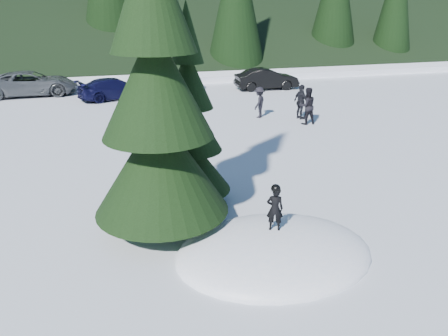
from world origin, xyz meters
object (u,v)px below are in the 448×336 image
object	(u,v)px
adult_0	(307,106)
adult_2	(259,102)
adult_1	(301,102)
spruce_tall	(157,97)
car_5	(267,79)
car_4	(169,79)
child_skier	(275,209)
car_3	(115,89)
car_2	(31,83)
spruce_short	(189,130)

from	to	relation	value
adult_0	adult_2	distance (m)	2.44
adult_0	adult_1	xyz separation A→B (m)	(0.16, 0.96, -0.02)
spruce_tall	car_5	world-z (taller)	spruce_tall
adult_0	car_4	xyz separation A→B (m)	(-4.72, 10.19, -0.12)
child_skier	adult_1	distance (m)	12.25
child_skier	car_5	xyz separation A→B (m)	(7.08, 18.52, -0.32)
adult_1	car_3	size ratio (longest dim) A/B	0.39
adult_1	car_2	world-z (taller)	adult_1
car_4	spruce_tall	bearing A→B (deg)	163.40
adult_0	car_2	size ratio (longest dim) A/B	0.32
car_4	car_2	bearing A→B (deg)	79.09
child_skier	car_2	distance (m)	21.88
car_2	car_5	world-z (taller)	car_2
spruce_tall	car_5	distance (m)	19.56
spruce_short	adult_1	distance (m)	10.64
spruce_tall	car_5	bearing A→B (deg)	61.12
adult_0	car_3	bearing A→B (deg)	-45.75
car_2	car_4	bearing A→B (deg)	-95.43
spruce_tall	car_5	size ratio (longest dim) A/B	2.12
spruce_short	car_4	xyz separation A→B (m)	(2.21, 17.05, -1.37)
adult_2	car_3	size ratio (longest dim) A/B	0.36
adult_0	adult_2	world-z (taller)	adult_0
spruce_short	car_5	bearing A→B (deg)	61.77
spruce_tall	adult_2	bearing A→B (deg)	58.07
adult_0	car_5	distance (m)	8.82
car_4	adult_0	bearing A→B (deg)	-161.87
adult_1	car_3	world-z (taller)	adult_1
spruce_short	spruce_tall	bearing A→B (deg)	-125.54
spruce_short	car_4	bearing A→B (deg)	82.63
adult_0	car_2	bearing A→B (deg)	-40.15
child_skier	car_4	xyz separation A→B (m)	(0.93, 20.01, -0.26)
adult_1	car_3	xyz separation A→B (m)	(-8.36, 7.34, -0.22)
adult_2	car_2	size ratio (longest dim) A/B	0.28
car_2	car_4	distance (m)	8.29
adult_1	spruce_short	bearing A→B (deg)	125.91
car_3	car_4	size ratio (longest dim) A/B	0.98
adult_2	car_2	xyz separation A→B (m)	(-11.31, 9.01, -0.02)
car_4	car_5	xyz separation A→B (m)	(6.15, -1.49, -0.06)
adult_2	spruce_tall	bearing A→B (deg)	7.32
spruce_tall	adult_0	bearing A→B (deg)	46.19
spruce_short	car_3	world-z (taller)	spruce_short
car_2	spruce_tall	bearing A→B (deg)	-166.40
spruce_tall	car_3	xyz separation A→B (m)	(-0.28, 16.56, -2.71)
car_2	car_3	world-z (taller)	car_2
spruce_short	adult_0	world-z (taller)	spruce_short
car_2	car_3	xyz separation A→B (m)	(4.78, -2.49, -0.12)
child_skier	car_5	distance (m)	19.83
spruce_tall	child_skier	xyz separation A→B (m)	(2.28, -1.55, -2.33)
spruce_tall	car_3	bearing A→B (deg)	90.96
car_2	car_5	xyz separation A→B (m)	(14.42, -2.09, -0.06)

